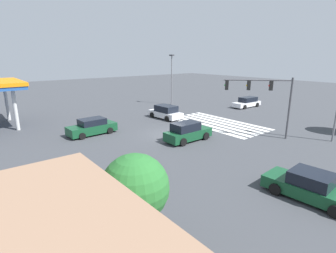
{
  "coord_description": "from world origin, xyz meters",
  "views": [
    {
      "loc": [
        -18.94,
        15.14,
        7.31
      ],
      "look_at": [
        0.0,
        0.0,
        0.82
      ],
      "focal_mm": 28.0,
      "sensor_mm": 36.0,
      "label": 1
    }
  ],
  "objects_px": {
    "car_3": "(187,132)",
    "traffic_signal_mast": "(266,93)",
    "car_2": "(247,102)",
    "car_0": "(92,127)",
    "car_4": "(311,187)",
    "pedestrian": "(147,177)",
    "tree_corner_a": "(135,188)",
    "car_5": "(166,112)",
    "street_light_pole_a": "(172,75)"
  },
  "relations": [
    {
      "from": "car_2",
      "to": "tree_corner_a",
      "type": "distance_m",
      "value": 32.78
    },
    {
      "from": "car_5",
      "to": "pedestrian",
      "type": "distance_m",
      "value": 17.95
    },
    {
      "from": "car_2",
      "to": "car_3",
      "type": "distance_m",
      "value": 19.05
    },
    {
      "from": "traffic_signal_mast",
      "to": "car_0",
      "type": "relative_size",
      "value": 1.19
    },
    {
      "from": "car_2",
      "to": "car_3",
      "type": "height_order",
      "value": "car_3"
    },
    {
      "from": "car_5",
      "to": "traffic_signal_mast",
      "type": "bearing_deg",
      "value": -173.48
    },
    {
      "from": "car_3",
      "to": "car_5",
      "type": "bearing_deg",
      "value": 63.86
    },
    {
      "from": "car_0",
      "to": "street_light_pole_a",
      "type": "xyz_separation_m",
      "value": [
        7.91,
        -16.44,
        3.85
      ]
    },
    {
      "from": "car_0",
      "to": "street_light_pole_a",
      "type": "bearing_deg",
      "value": -157.26
    },
    {
      "from": "tree_corner_a",
      "to": "pedestrian",
      "type": "bearing_deg",
      "value": -38.85
    },
    {
      "from": "car_3",
      "to": "tree_corner_a",
      "type": "xyz_separation_m",
      "value": [
        -8.99,
        10.93,
        1.93
      ]
    },
    {
      "from": "car_2",
      "to": "street_light_pole_a",
      "type": "distance_m",
      "value": 12.08
    },
    {
      "from": "car_0",
      "to": "car_5",
      "type": "bearing_deg",
      "value": -177.37
    },
    {
      "from": "car_3",
      "to": "pedestrian",
      "type": "height_order",
      "value": "car_3"
    },
    {
      "from": "car_4",
      "to": "tree_corner_a",
      "type": "bearing_deg",
      "value": -108.11
    },
    {
      "from": "car_2",
      "to": "car_5",
      "type": "xyz_separation_m",
      "value": [
        1.8,
        14.02,
        0.05
      ]
    },
    {
      "from": "pedestrian",
      "to": "street_light_pole_a",
      "type": "distance_m",
      "value": 27.81
    },
    {
      "from": "street_light_pole_a",
      "to": "car_2",
      "type": "bearing_deg",
      "value": -139.89
    },
    {
      "from": "pedestrian",
      "to": "street_light_pole_a",
      "type": "xyz_separation_m",
      "value": [
        20.4,
        -18.53,
        3.72
      ]
    },
    {
      "from": "traffic_signal_mast",
      "to": "car_5",
      "type": "height_order",
      "value": "traffic_signal_mast"
    },
    {
      "from": "car_5",
      "to": "pedestrian",
      "type": "height_order",
      "value": "car_5"
    },
    {
      "from": "car_4",
      "to": "pedestrian",
      "type": "height_order",
      "value": "pedestrian"
    },
    {
      "from": "car_4",
      "to": "car_0",
      "type": "bearing_deg",
      "value": -170.96
    },
    {
      "from": "car_2",
      "to": "car_3",
      "type": "xyz_separation_m",
      "value": [
        -6.37,
        17.96,
        0.09
      ]
    },
    {
      "from": "car_3",
      "to": "traffic_signal_mast",
      "type": "bearing_deg",
      "value": -31.97
    },
    {
      "from": "street_light_pole_a",
      "to": "car_4",
      "type": "bearing_deg",
      "value": 155.16
    },
    {
      "from": "car_4",
      "to": "car_5",
      "type": "xyz_separation_m",
      "value": [
        19.56,
        -5.62,
        0.08
      ]
    },
    {
      "from": "car_0",
      "to": "tree_corner_a",
      "type": "bearing_deg",
      "value": 69.64
    },
    {
      "from": "car_0",
      "to": "tree_corner_a",
      "type": "relative_size",
      "value": 1.17
    },
    {
      "from": "car_2",
      "to": "car_0",
      "type": "bearing_deg",
      "value": -0.43
    },
    {
      "from": "car_5",
      "to": "street_light_pole_a",
      "type": "bearing_deg",
      "value": -47.04
    },
    {
      "from": "car_2",
      "to": "tree_corner_a",
      "type": "xyz_separation_m",
      "value": [
        -15.36,
        28.89,
        2.02
      ]
    },
    {
      "from": "traffic_signal_mast",
      "to": "tree_corner_a",
      "type": "xyz_separation_m",
      "value": [
        -5.31,
        16.92,
        -1.41
      ]
    },
    {
      "from": "traffic_signal_mast",
      "to": "car_3",
      "type": "distance_m",
      "value": 7.78
    },
    {
      "from": "car_0",
      "to": "car_3",
      "type": "xyz_separation_m",
      "value": [
        -7.22,
        -5.85,
        0.06
      ]
    },
    {
      "from": "car_3",
      "to": "car_5",
      "type": "xyz_separation_m",
      "value": [
        8.17,
        -3.94,
        -0.04
      ]
    },
    {
      "from": "car_0",
      "to": "car_4",
      "type": "relative_size",
      "value": 0.97
    },
    {
      "from": "car_4",
      "to": "car_5",
      "type": "height_order",
      "value": "car_5"
    },
    {
      "from": "street_light_pole_a",
      "to": "pedestrian",
      "type": "bearing_deg",
      "value": 137.76
    },
    {
      "from": "car_0",
      "to": "car_4",
      "type": "bearing_deg",
      "value": 99.67
    },
    {
      "from": "car_2",
      "to": "street_light_pole_a",
      "type": "bearing_deg",
      "value": -48.29
    },
    {
      "from": "car_4",
      "to": "car_3",
      "type": "bearing_deg",
      "value": 167.99
    },
    {
      "from": "traffic_signal_mast",
      "to": "car_0",
      "type": "xyz_separation_m",
      "value": [
        10.89,
        11.84,
        -3.4
      ]
    },
    {
      "from": "car_4",
      "to": "car_5",
      "type": "bearing_deg",
      "value": 160.38
    },
    {
      "from": "car_3",
      "to": "street_light_pole_a",
      "type": "height_order",
      "value": "street_light_pole_a"
    },
    {
      "from": "street_light_pole_a",
      "to": "tree_corner_a",
      "type": "relative_size",
      "value": 1.9
    },
    {
      "from": "car_4",
      "to": "tree_corner_a",
      "type": "xyz_separation_m",
      "value": [
        2.4,
        9.25,
        2.05
      ]
    },
    {
      "from": "car_5",
      "to": "pedestrian",
      "type": "bearing_deg",
      "value": 135.23
    },
    {
      "from": "tree_corner_a",
      "to": "car_4",
      "type": "bearing_deg",
      "value": -104.52
    },
    {
      "from": "car_0",
      "to": "tree_corner_a",
      "type": "distance_m",
      "value": 17.1
    }
  ]
}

